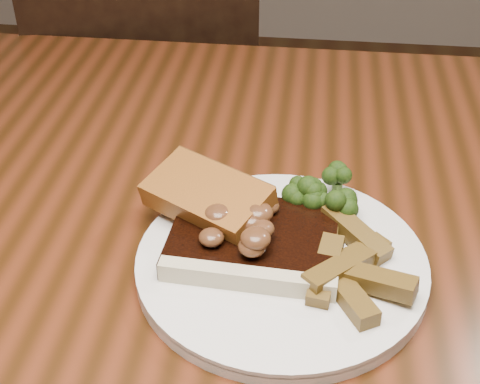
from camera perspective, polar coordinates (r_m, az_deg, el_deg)
The scene contains 9 objects.
dining_table at distance 0.75m, azimuth -1.36°, elevation -8.30°, with size 1.60×0.90×0.75m.
chair_far at distance 1.39m, azimuth -7.25°, elevation 4.07°, with size 0.47×0.47×0.83m.
plate at distance 0.64m, azimuth 3.53°, elevation -6.23°, with size 0.27×0.27×0.01m, color silver.
steak at distance 0.63m, azimuth 1.12°, elevation -4.26°, with size 0.15×0.12×0.02m, color black.
steak_bone at distance 0.60m, azimuth 0.58°, elevation -7.70°, with size 0.16×0.01×0.02m, color #BCB592.
mushroom_pile at distance 0.62m, azimuth 0.94°, elevation -2.50°, with size 0.08×0.08×0.03m, color #502A19, non-canonical shape.
garlic_bread at distance 0.67m, azimuth -2.75°, elevation -1.79°, with size 0.12×0.07×0.03m, color #984B1B.
potato_wedges at distance 0.62m, azimuth 8.34°, elevation -5.61°, with size 0.10×0.10×0.02m, color brown, non-canonical shape.
broccoli_cluster at distance 0.68m, azimuth 7.17°, elevation -0.22°, with size 0.06×0.06×0.04m, color #23370C, non-canonical shape.
Camera 1 is at (0.08, -0.53, 1.18)m, focal length 50.00 mm.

